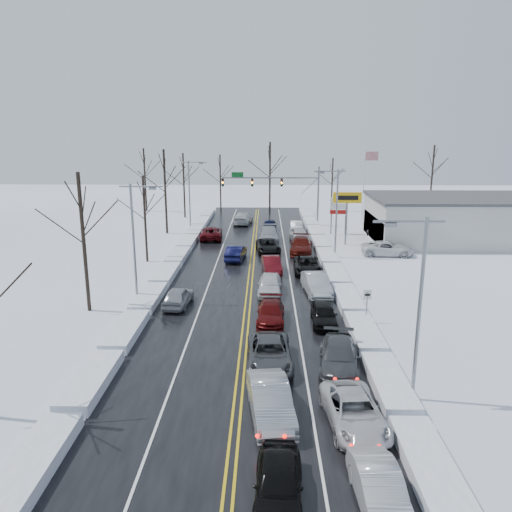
{
  "coord_description": "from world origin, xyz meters",
  "views": [
    {
      "loc": [
        1.28,
        -40.04,
        12.76
      ],
      "look_at": [
        0.53,
        0.51,
        2.5
      ],
      "focal_mm": 35.0,
      "sensor_mm": 36.0,
      "label": 1
    }
  ],
  "objects_px": {
    "tires_plus_sign": "(347,201)",
    "dealership_building": "(459,219)",
    "flagpole": "(365,181)",
    "traffic_signal_mast": "(281,185)",
    "queued_car_0": "(278,500)",
    "oncoming_car_0": "(236,260)"
  },
  "relations": [
    {
      "from": "queued_car_0",
      "to": "oncoming_car_0",
      "type": "distance_m",
      "value": 33.91
    },
    {
      "from": "flagpole",
      "to": "queued_car_0",
      "type": "height_order",
      "value": "flagpole"
    },
    {
      "from": "oncoming_car_0",
      "to": "traffic_signal_mast",
      "type": "bearing_deg",
      "value": -98.56
    },
    {
      "from": "flagpole",
      "to": "dealership_building",
      "type": "distance_m",
      "value": 15.24
    },
    {
      "from": "tires_plus_sign",
      "to": "queued_car_0",
      "type": "bearing_deg",
      "value": -102.0
    },
    {
      "from": "tires_plus_sign",
      "to": "flagpole",
      "type": "distance_m",
      "value": 14.79
    },
    {
      "from": "traffic_signal_mast",
      "to": "queued_car_0",
      "type": "distance_m",
      "value": 53.29
    },
    {
      "from": "dealership_building",
      "to": "queued_car_0",
      "type": "distance_m",
      "value": 48.46
    },
    {
      "from": "tires_plus_sign",
      "to": "dealership_building",
      "type": "xyz_separation_m",
      "value": [
        13.48,
        2.01,
        -2.34
      ]
    },
    {
      "from": "traffic_signal_mast",
      "to": "flagpole",
      "type": "relative_size",
      "value": 1.33
    },
    {
      "from": "traffic_signal_mast",
      "to": "queued_car_0",
      "type": "bearing_deg",
      "value": -91.79
    },
    {
      "from": "tires_plus_sign",
      "to": "flagpole",
      "type": "bearing_deg",
      "value": 71.56
    },
    {
      "from": "queued_car_0",
      "to": "oncoming_car_0",
      "type": "relative_size",
      "value": 0.93
    },
    {
      "from": "queued_car_0",
      "to": "oncoming_car_0",
      "type": "xyz_separation_m",
      "value": [
        -3.45,
        33.73,
        0.0
      ]
    },
    {
      "from": "dealership_building",
      "to": "tires_plus_sign",
      "type": "bearing_deg",
      "value": -171.53
    },
    {
      "from": "dealership_building",
      "to": "oncoming_car_0",
      "type": "distance_m",
      "value": 27.39
    },
    {
      "from": "flagpole",
      "to": "traffic_signal_mast",
      "type": "bearing_deg",
      "value": -170.27
    },
    {
      "from": "traffic_signal_mast",
      "to": "oncoming_car_0",
      "type": "height_order",
      "value": "traffic_signal_mast"
    },
    {
      "from": "tires_plus_sign",
      "to": "flagpole",
      "type": "height_order",
      "value": "flagpole"
    },
    {
      "from": "tires_plus_sign",
      "to": "queued_car_0",
      "type": "height_order",
      "value": "tires_plus_sign"
    },
    {
      "from": "traffic_signal_mast",
      "to": "queued_car_0",
      "type": "relative_size",
      "value": 3.1
    },
    {
      "from": "tires_plus_sign",
      "to": "dealership_building",
      "type": "height_order",
      "value": "tires_plus_sign"
    }
  ]
}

